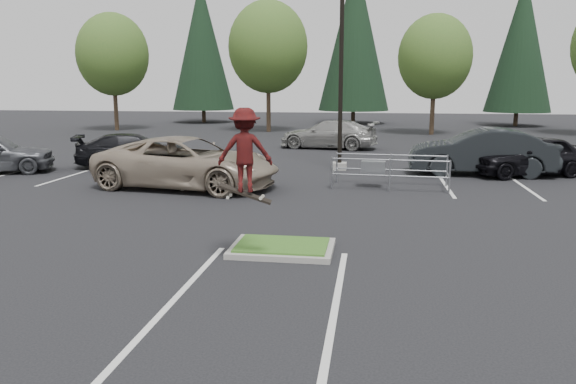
# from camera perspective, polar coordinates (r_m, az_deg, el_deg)

# --- Properties ---
(ground) EXTENTS (120.00, 120.00, 0.00)m
(ground) POSITION_cam_1_polar(r_m,az_deg,el_deg) (12.24, -0.59, -6.01)
(ground) COLOR black
(ground) RESTS_ON ground
(grass_median) EXTENTS (2.20, 1.60, 0.16)m
(grass_median) POSITION_cam_1_polar(r_m,az_deg,el_deg) (12.22, -0.59, -5.66)
(grass_median) COLOR gray
(grass_median) RESTS_ON ground
(stall_lines) EXTENTS (22.62, 17.60, 0.01)m
(stall_lines) POSITION_cam_1_polar(r_m,az_deg,el_deg) (18.23, -1.75, -0.35)
(stall_lines) COLOR silver
(stall_lines) RESTS_ON ground
(light_pole) EXTENTS (0.70, 0.60, 10.12)m
(light_pole) POSITION_cam_1_polar(r_m,az_deg,el_deg) (23.62, 5.43, 13.29)
(light_pole) COLOR gray
(light_pole) RESTS_ON ground
(decid_a) EXTENTS (5.44, 5.44, 8.91)m
(decid_a) POSITION_cam_1_polar(r_m,az_deg,el_deg) (46.15, -17.35, 12.95)
(decid_a) COLOR #38281C
(decid_a) RESTS_ON ground
(decid_b) EXTENTS (5.89, 5.89, 9.64)m
(decid_b) POSITION_cam_1_polar(r_m,az_deg,el_deg) (42.90, -2.03, 14.23)
(decid_b) COLOR #38281C
(decid_b) RESTS_ON ground
(decid_c) EXTENTS (5.12, 5.12, 8.38)m
(decid_c) POSITION_cam_1_polar(r_m,az_deg,el_deg) (41.63, 14.68, 12.90)
(decid_c) COLOR #38281C
(decid_c) RESTS_ON ground
(conif_a) EXTENTS (5.72, 5.72, 13.00)m
(conif_a) POSITION_cam_1_polar(r_m,az_deg,el_deg) (54.07, -8.74, 14.55)
(conif_a) COLOR #38281C
(conif_a) RESTS_ON ground
(conif_b) EXTENTS (6.38, 6.38, 14.50)m
(conif_b) POSITION_cam_1_polar(r_m,az_deg,el_deg) (52.27, 6.80, 15.55)
(conif_b) COLOR #38281C
(conif_b) RESTS_ON ground
(conif_c) EXTENTS (5.50, 5.50, 12.50)m
(conif_c) POSITION_cam_1_polar(r_m,az_deg,el_deg) (52.58, 22.63, 13.69)
(conif_c) COLOR #38281C
(conif_c) RESTS_ON ground
(cart_corral) EXTENTS (4.02, 1.64, 1.12)m
(cart_corral) POSITION_cam_1_polar(r_m,az_deg,el_deg) (19.79, 9.05, 2.47)
(cart_corral) COLOR gray
(cart_corral) RESTS_ON ground
(skateboarder) EXTENTS (1.14, 0.78, 1.87)m
(skateboarder) POSITION_cam_1_polar(r_m,az_deg,el_deg) (10.92, -4.42, 4.19)
(skateboarder) COLOR black
(skateboarder) RESTS_ON ground
(car_l_tan) EXTENTS (6.74, 3.85, 1.77)m
(car_l_tan) POSITION_cam_1_polar(r_m,az_deg,el_deg) (19.81, -10.25, 2.97)
(car_l_tan) COLOR gray
(car_l_tan) RESTS_ON ground
(car_l_black) EXTENTS (5.37, 3.61, 1.44)m
(car_l_black) POSITION_cam_1_polar(r_m,az_deg,el_deg) (25.45, -15.53, 4.11)
(car_l_black) COLOR black
(car_l_black) RESTS_ON ground
(car_r_charc) EXTENTS (5.63, 2.07, 1.84)m
(car_r_charc) POSITION_cam_1_polar(r_m,az_deg,el_deg) (23.60, 19.02, 3.89)
(car_r_charc) COLOR black
(car_r_charc) RESTS_ON ground
(car_r_black) EXTENTS (5.10, 3.37, 1.61)m
(car_r_black) POSITION_cam_1_polar(r_m,az_deg,el_deg) (24.02, 23.38, 3.43)
(car_r_black) COLOR black
(car_r_black) RESTS_ON ground
(car_far_silver) EXTENTS (5.72, 3.05, 1.58)m
(car_far_silver) POSITION_cam_1_polar(r_m,az_deg,el_deg) (31.68, 4.24, 5.87)
(car_far_silver) COLOR #9D9C98
(car_far_silver) RESTS_ON ground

